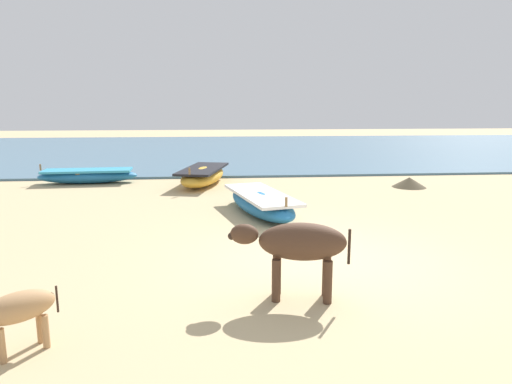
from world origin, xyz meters
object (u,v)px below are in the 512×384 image
Objects in this scene: fishing_boat_1 at (88,176)px; cow_adult_dark at (298,245)px; fishing_boat_0 at (261,202)px; calf_near_tan at (15,311)px; fishing_boat_2 at (203,175)px.

fishing_boat_1 is 11.11m from cow_adult_dark.
fishing_boat_0 is 6.84m from calf_near_tan.
cow_adult_dark is at bearing 160.21° from calf_near_tan.
fishing_boat_0 is 4.50m from fishing_boat_2.
fishing_boat_1 is at bearing -51.57° from cow_adult_dark.
fishing_boat_0 is 1.08× the size of fishing_boat_1.
cow_adult_dark is 1.78× the size of calf_near_tan.
calf_near_tan reaches higher than fishing_boat_1.
cow_adult_dark reaches higher than fishing_boat_0.
cow_adult_dark reaches higher than calf_near_tan.
fishing_boat_0 is at bearing -157.17° from calf_near_tan.
fishing_boat_2 is at bearing -138.83° from calf_near_tan.
fishing_boat_1 is 3.57× the size of calf_near_tan.
cow_adult_dark is at bearing -13.87° from fishing_boat_0.
fishing_boat_1 is 3.86m from fishing_boat_2.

